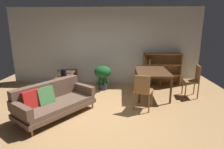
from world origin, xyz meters
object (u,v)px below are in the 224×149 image
open_laptop (66,72)px  bookshelf (159,69)px  potted_floor_plant (103,74)px  desk_speaker (64,72)px  dining_chair_far (143,90)px  dining_table (152,72)px  media_console (67,82)px  dining_chair_near (194,79)px  fabric_couch (53,100)px

open_laptop → bookshelf: bearing=14.3°
potted_floor_plant → bookshelf: 2.07m
desk_speaker → potted_floor_plant: size_ratio=0.26×
desk_speaker → bookshelf: bookshelf is taller
dining_chair_far → bookshelf: bookshelf is taller
desk_speaker → dining_table: (2.65, 0.12, -0.01)m
desk_speaker → dining_chair_far: dining_chair_far is taller
dining_table → bookshelf: (0.44, 1.07, -0.14)m
potted_floor_plant → open_laptop: bearing=-172.5°
media_console → bookshelf: bearing=15.9°
potted_floor_plant → dining_table: (1.53, -0.43, 0.16)m
media_console → potted_floor_plant: potted_floor_plant is taller
bookshelf → open_laptop: bearing=-165.7°
dining_table → dining_chair_near: (1.21, -0.11, -0.16)m
potted_floor_plant → dining_table: size_ratio=0.55×
open_laptop → dining_table: 2.73m
dining_table → fabric_couch: bearing=-149.2°
potted_floor_plant → dining_chair_far: dining_chair_far is taller
desk_speaker → dining_chair_near: dining_chair_near is taller
fabric_couch → potted_floor_plant: potted_floor_plant is taller
fabric_couch → bookshelf: size_ratio=1.47×
media_console → dining_table: bearing=-4.0°
dining_chair_near → bookshelf: bearing=123.1°
potted_floor_plant → dining_table: potted_floor_plant is taller
desk_speaker → potted_floor_plant: bearing=25.8°
fabric_couch → dining_chair_far: bearing=10.7°
fabric_couch → open_laptop: (-0.20, 1.77, 0.26)m
media_console → dining_table: dining_table is taller
dining_chair_far → dining_chair_near: bearing=31.6°
fabric_couch → dining_table: bearing=30.8°
open_laptop → potted_floor_plant: size_ratio=0.61×
desk_speaker → dining_table: bearing=2.5°
dining_chair_far → bookshelf: 2.32m
bookshelf → desk_speaker: bearing=-159.0°
desk_speaker → dining_chair_near: bearing=0.1°
open_laptop → bookshelf: bookshelf is taller
dining_chair_near → dining_chair_far: size_ratio=1.05×
fabric_couch → dining_chair_far: dining_chair_far is taller
media_console → dining_table: size_ratio=0.89×
media_console → bookshelf: size_ratio=0.99×
potted_floor_plant → dining_chair_far: bearing=-53.3°
dining_chair_far → dining_table: bearing=70.5°
fabric_couch → potted_floor_plant: 2.17m
desk_speaker → potted_floor_plant: desk_speaker is taller
open_laptop → desk_speaker: 0.40m
open_laptop → dining_chair_near: bearing=-5.6°
media_console → desk_speaker: 0.51m
dining_chair_far → potted_floor_plant: bearing=126.7°
desk_speaker → dining_table: 2.65m
fabric_couch → media_console: (-0.14, 1.69, -0.07)m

